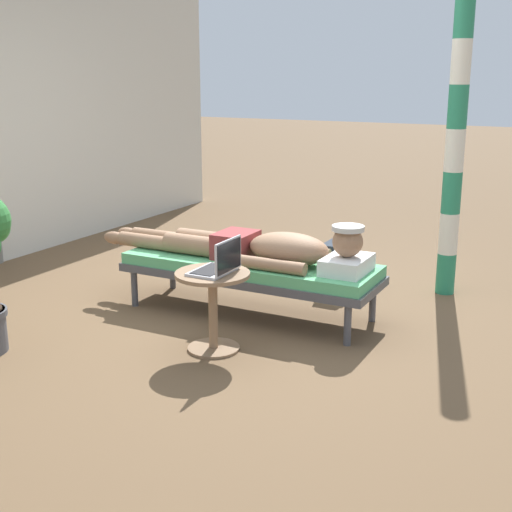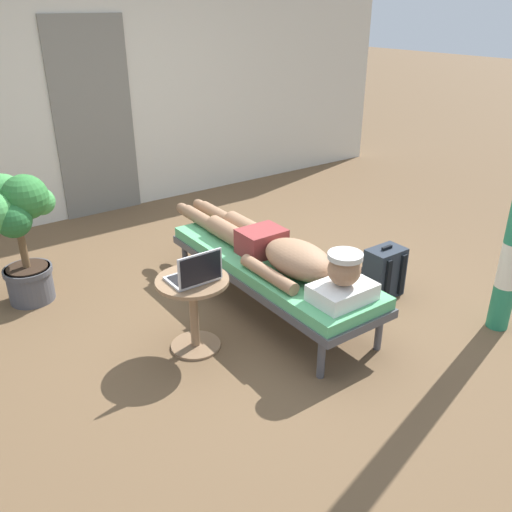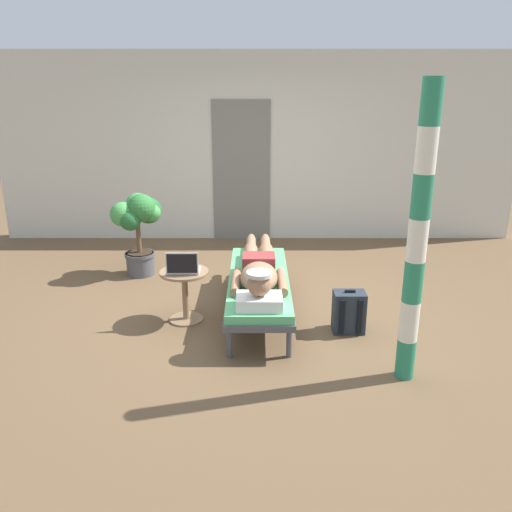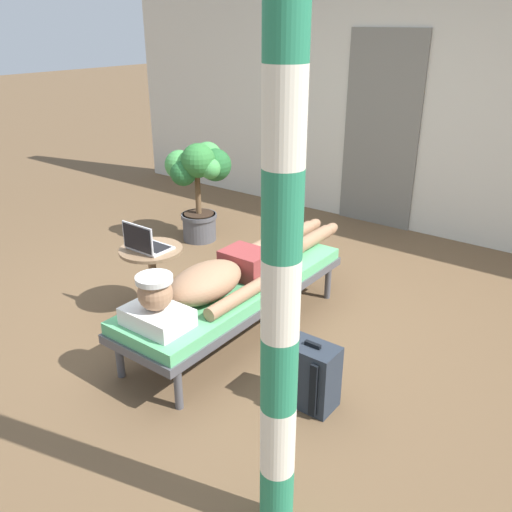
# 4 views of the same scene
# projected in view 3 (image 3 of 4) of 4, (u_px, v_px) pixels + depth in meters

# --- Properties ---
(ground_plane) EXTENTS (40.00, 40.00, 0.00)m
(ground_plane) POSITION_uv_depth(u_px,v_px,m) (246.00, 308.00, 5.56)
(ground_plane) COLOR brown
(house_wall_back) EXTENTS (7.60, 0.20, 2.70)m
(house_wall_back) POSITION_uv_depth(u_px,v_px,m) (258.00, 148.00, 7.70)
(house_wall_back) COLOR beige
(house_wall_back) RESTS_ON ground
(house_door_panel) EXTENTS (0.84, 0.03, 2.04)m
(house_door_panel) POSITION_uv_depth(u_px,v_px,m) (241.00, 172.00, 7.70)
(house_door_panel) COLOR slate
(house_door_panel) RESTS_ON ground
(lounge_chair) EXTENTS (0.62, 1.93, 0.42)m
(lounge_chair) POSITION_uv_depth(u_px,v_px,m) (259.00, 283.00, 5.30)
(lounge_chair) COLOR #4C4C51
(lounge_chair) RESTS_ON ground
(person_reclining) EXTENTS (0.53, 2.17, 0.33)m
(person_reclining) POSITION_uv_depth(u_px,v_px,m) (259.00, 270.00, 5.16)
(person_reclining) COLOR white
(person_reclining) RESTS_ON lounge_chair
(side_table) EXTENTS (0.48, 0.48, 0.52)m
(side_table) POSITION_uv_depth(u_px,v_px,m) (185.00, 287.00, 5.18)
(side_table) COLOR #8C6B4C
(side_table) RESTS_ON ground
(laptop) EXTENTS (0.31, 0.24, 0.23)m
(laptop) POSITION_uv_depth(u_px,v_px,m) (183.00, 267.00, 5.06)
(laptop) COLOR silver
(laptop) RESTS_ON side_table
(backpack) EXTENTS (0.30, 0.26, 0.42)m
(backpack) POSITION_uv_depth(u_px,v_px,m) (348.00, 312.00, 5.00)
(backpack) COLOR #262D38
(backpack) RESTS_ON ground
(potted_plant) EXTENTS (0.59, 0.61, 1.02)m
(potted_plant) POSITION_uv_depth(u_px,v_px,m) (138.00, 221.00, 6.34)
(potted_plant) COLOR #4C4C51
(potted_plant) RESTS_ON ground
(porch_post) EXTENTS (0.15, 0.15, 2.32)m
(porch_post) POSITION_uv_depth(u_px,v_px,m) (417.00, 240.00, 3.92)
(porch_post) COLOR #267F59
(porch_post) RESTS_ON ground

